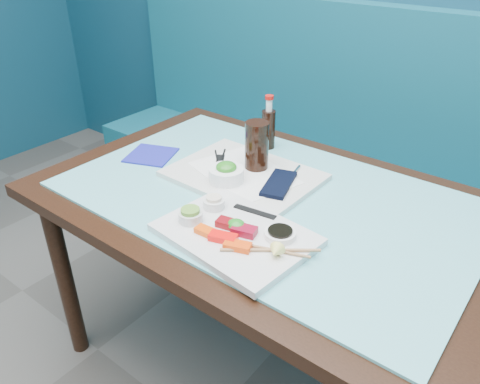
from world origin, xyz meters
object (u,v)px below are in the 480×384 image
Objects in this scene: booth_bench at (368,193)px; blue_napkin at (151,155)px; sashimi_plate at (235,234)px; serving_tray at (244,175)px; cola_bottle_body at (268,130)px; seaweed_bowl at (226,175)px; cola_glass at (257,146)px; dining_table at (266,220)px.

blue_napkin is at bearing -118.78° from booth_bench.
blue_napkin is (-0.54, 0.20, -0.01)m from sashimi_plate.
serving_tray is 0.26m from cola_bottle_body.
seaweed_bowl is 0.14m from cola_glass.
seaweed_bowl reaches higher than sashimi_plate.
serving_tray is (-0.18, 0.28, -0.00)m from sashimi_plate.
seaweed_bowl reaches higher than blue_napkin.
cola_bottle_body is 0.91× the size of blue_napkin.
cola_bottle_body reaches higher than sashimi_plate.
cola_bottle_body reaches higher than serving_tray.
cola_glass is (-0.17, 0.33, 0.09)m from sashimi_plate.
blue_napkin is (-0.36, -0.07, -0.01)m from serving_tray.
dining_table is 8.88× the size of cola_glass.
booth_bench is 0.98m from seaweed_bowl.
serving_tray is 4.14× the size of seaweed_bowl.
seaweed_bowl is at bearing -0.44° from blue_napkin.
dining_table is 9.13× the size of blue_napkin.
cola_bottle_body is (-0.08, 0.18, -0.03)m from cola_glass.
serving_tray is at bearing 82.41° from seaweed_bowl.
cola_glass reaches higher than seaweed_bowl.
seaweed_bowl is 0.79× the size of cola_bottle_body.
cola_glass is at bearing -65.88° from cola_bottle_body.
cola_glass is at bearing -98.53° from booth_bench.
seaweed_bowl is 0.69× the size of cola_glass.
booth_bench is at bearing 61.22° from blue_napkin.
serving_tray is at bearing -73.13° from cola_bottle_body.
booth_bench is at bearing 90.00° from dining_table.
sashimi_plate is at bearing -45.88° from seaweed_bowl.
cola_glass reaches higher than cola_bottle_body.
blue_napkin is (-0.35, 0.00, -0.04)m from seaweed_bowl.
booth_bench is 19.57× the size of blue_napkin.
serving_tray reaches higher than blue_napkin.
cola_glass is 0.20m from cola_bottle_body.
sashimi_plate is 0.85× the size of serving_tray.
booth_bench reaches higher than sashimi_plate.
cola_bottle_body is at bearing 124.39° from dining_table.
serving_tray reaches higher than dining_table.
dining_table is at bearing -18.66° from serving_tray.
dining_table is 0.38m from cola_bottle_body.
sashimi_plate is 0.33m from serving_tray.
booth_bench is at bearing 81.47° from cola_glass.
sashimi_plate is 2.46× the size of cola_glass.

